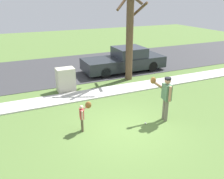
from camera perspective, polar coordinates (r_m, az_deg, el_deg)
ground_plane at (r=11.75m, az=-4.68°, el=-1.38°), size 48.00×48.00×0.00m
sidewalk_strip at (r=11.83m, az=-4.85°, el=-1.07°), size 36.00×1.20×0.06m
road_surface at (r=16.39m, az=-10.78°, el=4.93°), size 36.00×6.80×0.02m
person_adult at (r=9.23m, az=12.49°, el=-1.05°), size 0.68×0.72×1.73m
person_child at (r=8.53m, az=-6.71°, el=-5.54°), size 0.49×0.37×1.05m
baseball at (r=9.24m, az=7.93°, el=-7.87°), size 0.07×0.07×0.07m
utility_cabinet at (r=12.26m, az=-10.88°, el=2.26°), size 0.88×0.63×1.20m
street_tree_near at (r=13.40m, az=4.27°, el=14.87°), size 1.85×1.89×5.73m
parked_pickup_dark at (r=15.46m, az=3.02°, el=6.85°), size 5.20×1.95×1.48m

